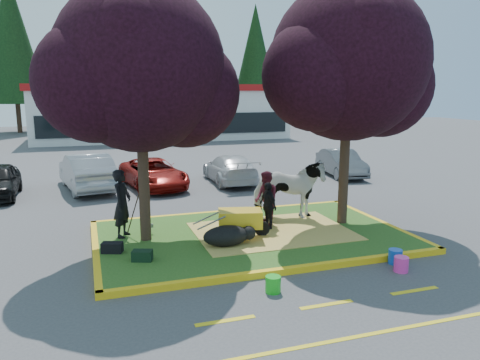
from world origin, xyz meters
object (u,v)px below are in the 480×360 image
object	(u,v)px
bucket_green	(273,284)
bucket_pink	(401,264)
wheelbarrow	(241,219)
car_silver	(87,171)
bucket_blue	(395,257)
handler	(122,203)
cow	(289,189)
calf	(226,236)

from	to	relation	value
bucket_green	bucket_pink	world-z (taller)	bucket_pink
wheelbarrow	car_silver	size ratio (longest dim) A/B	0.45
wheelbarrow	bucket_pink	world-z (taller)	wheelbarrow
bucket_pink	bucket_blue	world-z (taller)	same
handler	car_silver	bearing A→B (deg)	34.12
cow	calf	bearing A→B (deg)	149.39
cow	bucket_pink	bearing A→B (deg)	-146.39
calf	bucket_pink	size ratio (longest dim) A/B	3.48
bucket_blue	car_silver	xyz separation A→B (m)	(-6.75, 10.91, 0.58)
cow	calf	distance (m)	3.19
calf	wheelbarrow	world-z (taller)	wheelbarrow
calf	car_silver	size ratio (longest dim) A/B	0.26
calf	bucket_pink	bearing A→B (deg)	-28.47
cow	bucket_green	xyz separation A→B (m)	(-2.32, -4.46, -0.88)
handler	wheelbarrow	bearing A→B (deg)	-83.84
cow	bucket_pink	xyz separation A→B (m)	(0.81, -4.35, -0.87)
bucket_green	car_silver	xyz separation A→B (m)	(-3.44, 11.47, 0.58)
handler	bucket_pink	xyz separation A→B (m)	(5.72, -4.10, -0.88)
handler	bucket_blue	xyz separation A→B (m)	(5.89, -3.65, -0.88)
calf	car_silver	bearing A→B (deg)	118.56
cow	car_silver	world-z (taller)	cow
bucket_pink	bucket_blue	bearing A→B (deg)	68.66
bucket_green	bucket_pink	xyz separation A→B (m)	(3.13, 0.11, 0.00)
handler	wheelbarrow	xyz separation A→B (m)	(2.92, -1.13, -0.38)
cow	calf	world-z (taller)	cow
handler	bucket_blue	distance (m)	6.99
handler	bucket_green	world-z (taller)	handler
bucket_blue	car_silver	distance (m)	12.84
handler	bucket_blue	size ratio (longest dim) A/B	5.27
calf	car_silver	distance (m)	9.44
bucket_blue	handler	bearing A→B (deg)	148.23
bucket_pink	calf	bearing A→B (deg)	143.08
handler	bucket_green	size ratio (longest dim) A/B	5.37
handler	wheelbarrow	distance (m)	3.16
wheelbarrow	cow	bearing A→B (deg)	49.06
calf	wheelbarrow	size ratio (longest dim) A/B	0.59
calf	wheelbarrow	bearing A→B (deg)	49.55
cow	bucket_green	size ratio (longest dim) A/B	6.31
bucket_pink	car_silver	bearing A→B (deg)	120.06
cow	bucket_green	world-z (taller)	cow
cow	car_silver	bearing A→B (deg)	62.46
wheelbarrow	bucket_green	world-z (taller)	wheelbarrow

